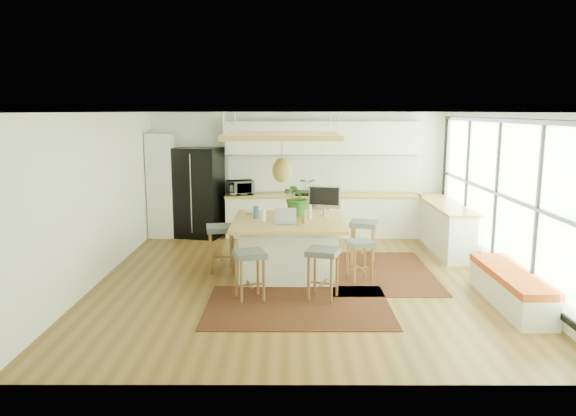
{
  "coord_description": "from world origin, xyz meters",
  "views": [
    {
      "loc": [
        -0.18,
        -8.59,
        2.72
      ],
      "look_at": [
        -0.2,
        0.5,
        1.1
      ],
      "focal_mm": 34.03,
      "sensor_mm": 36.0,
      "label": 1
    }
  ],
  "objects_px": {
    "fridge": "(198,195)",
    "stool_right_front": "(360,259)",
    "microwave": "(240,186)",
    "island": "(289,247)",
    "island_plant": "(298,201)",
    "stool_right_back": "(363,245)",
    "laptop": "(286,217)",
    "stool_left_side": "(221,251)",
    "monitor": "(324,201)",
    "stool_near_left": "(250,276)",
    "stool_near_right": "(323,275)"
  },
  "relations": [
    {
      "from": "fridge",
      "to": "microwave",
      "type": "distance_m",
      "value": 0.93
    },
    {
      "from": "stool_near_left",
      "to": "laptop",
      "type": "relative_size",
      "value": 1.97
    },
    {
      "from": "stool_right_back",
      "to": "laptop",
      "type": "xyz_separation_m",
      "value": [
        -1.38,
        -0.9,
        0.7
      ]
    },
    {
      "from": "island",
      "to": "microwave",
      "type": "distance_m",
      "value": 3.07
    },
    {
      "from": "island",
      "to": "stool_right_back",
      "type": "relative_size",
      "value": 2.34
    },
    {
      "from": "island",
      "to": "stool_left_side",
      "type": "xyz_separation_m",
      "value": [
        -1.16,
        0.12,
        -0.11
      ]
    },
    {
      "from": "monitor",
      "to": "fridge",
      "type": "bearing_deg",
      "value": 152.83
    },
    {
      "from": "fridge",
      "to": "stool_right_back",
      "type": "xyz_separation_m",
      "value": [
        3.3,
        -2.26,
        -0.57
      ]
    },
    {
      "from": "monitor",
      "to": "microwave",
      "type": "xyz_separation_m",
      "value": [
        -1.68,
        2.46,
        -0.08
      ]
    },
    {
      "from": "stool_right_back",
      "to": "island_plant",
      "type": "distance_m",
      "value": 1.44
    },
    {
      "from": "stool_near_left",
      "to": "stool_right_back",
      "type": "distance_m",
      "value": 2.66
    },
    {
      "from": "stool_left_side",
      "to": "laptop",
      "type": "distance_m",
      "value": 1.39
    },
    {
      "from": "stool_near_left",
      "to": "island_plant",
      "type": "xyz_separation_m",
      "value": [
        0.72,
        1.76,
        0.83
      ]
    },
    {
      "from": "stool_near_left",
      "to": "fridge",
      "type": "bearing_deg",
      "value": 108.86
    },
    {
      "from": "laptop",
      "to": "stool_left_side",
      "type": "bearing_deg",
      "value": 156.58
    },
    {
      "from": "stool_near_right",
      "to": "stool_left_side",
      "type": "height_order",
      "value": "stool_left_side"
    },
    {
      "from": "island",
      "to": "stool_near_right",
      "type": "distance_m",
      "value": 1.37
    },
    {
      "from": "island",
      "to": "stool_left_side",
      "type": "distance_m",
      "value": 1.17
    },
    {
      "from": "stool_near_right",
      "to": "microwave",
      "type": "distance_m",
      "value": 4.43
    },
    {
      "from": "stool_near_left",
      "to": "stool_right_front",
      "type": "relative_size",
      "value": 1.1
    },
    {
      "from": "stool_right_back",
      "to": "monitor",
      "type": "height_order",
      "value": "monitor"
    },
    {
      "from": "laptop",
      "to": "monitor",
      "type": "relative_size",
      "value": 0.65
    },
    {
      "from": "stool_near_right",
      "to": "stool_left_side",
      "type": "relative_size",
      "value": 0.94
    },
    {
      "from": "island_plant",
      "to": "stool_right_front",
      "type": "bearing_deg",
      "value": -40.08
    },
    {
      "from": "fridge",
      "to": "stool_right_front",
      "type": "xyz_separation_m",
      "value": [
        3.12,
        -3.2,
        -0.57
      ]
    },
    {
      "from": "fridge",
      "to": "stool_right_back",
      "type": "bearing_deg",
      "value": -21.2
    },
    {
      "from": "laptop",
      "to": "microwave",
      "type": "distance_m",
      "value": 3.32
    },
    {
      "from": "fridge",
      "to": "stool_near_right",
      "type": "distance_m",
      "value": 4.8
    },
    {
      "from": "fridge",
      "to": "microwave",
      "type": "relative_size",
      "value": 3.49
    },
    {
      "from": "stool_right_front",
      "to": "fridge",
      "type": "bearing_deg",
      "value": 134.33
    },
    {
      "from": "island",
      "to": "stool_near_right",
      "type": "xyz_separation_m",
      "value": [
        0.5,
        -1.27,
        -0.11
      ]
    },
    {
      "from": "stool_left_side",
      "to": "monitor",
      "type": "xyz_separation_m",
      "value": [
        1.77,
        0.22,
        0.83
      ]
    },
    {
      "from": "island",
      "to": "island_plant",
      "type": "height_order",
      "value": "island_plant"
    },
    {
      "from": "stool_right_front",
      "to": "microwave",
      "type": "bearing_deg",
      "value": 124.64
    },
    {
      "from": "monitor",
      "to": "island_plant",
      "type": "relative_size",
      "value": 0.88
    },
    {
      "from": "stool_right_back",
      "to": "stool_right_front",
      "type": "bearing_deg",
      "value": -100.69
    },
    {
      "from": "stool_near_left",
      "to": "stool_right_front",
      "type": "distance_m",
      "value": 1.95
    },
    {
      "from": "stool_right_back",
      "to": "laptop",
      "type": "relative_size",
      "value": 2.14
    },
    {
      "from": "island",
      "to": "fridge",
      "type": "bearing_deg",
      "value": 125.16
    },
    {
      "from": "microwave",
      "to": "island_plant",
      "type": "height_order",
      "value": "island_plant"
    },
    {
      "from": "stool_near_right",
      "to": "monitor",
      "type": "relative_size",
      "value": 1.32
    },
    {
      "from": "fridge",
      "to": "laptop",
      "type": "xyz_separation_m",
      "value": [
        1.92,
        -3.16,
        0.12
      ]
    },
    {
      "from": "stool_near_left",
      "to": "stool_left_side",
      "type": "xyz_separation_m",
      "value": [
        -0.59,
        1.44,
        0.0
      ]
    },
    {
      "from": "fridge",
      "to": "stool_left_side",
      "type": "height_order",
      "value": "fridge"
    },
    {
      "from": "stool_near_right",
      "to": "laptop",
      "type": "bearing_deg",
      "value": 121.12
    },
    {
      "from": "stool_right_front",
      "to": "stool_right_back",
      "type": "distance_m",
      "value": 0.96
    },
    {
      "from": "laptop",
      "to": "island_plant",
      "type": "xyz_separation_m",
      "value": [
        0.21,
        0.79,
        0.13
      ]
    },
    {
      "from": "fridge",
      "to": "stool_right_front",
      "type": "bearing_deg",
      "value": -32.55
    },
    {
      "from": "stool_left_side",
      "to": "stool_near_left",
      "type": "bearing_deg",
      "value": -67.61
    },
    {
      "from": "island",
      "to": "microwave",
      "type": "relative_size",
      "value": 3.32
    }
  ]
}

